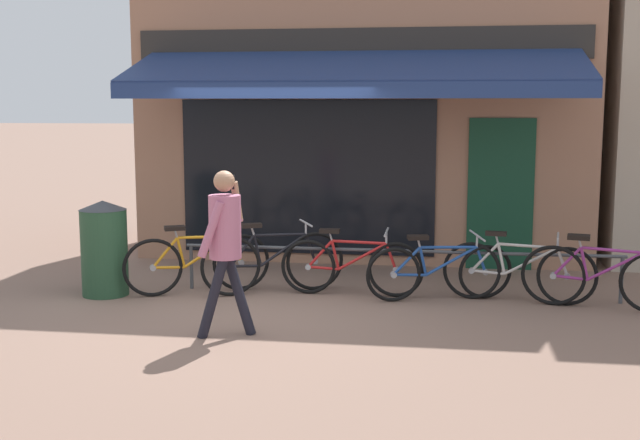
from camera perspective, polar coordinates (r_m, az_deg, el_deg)
The scene contains 11 objects.
ground_plane at distance 8.97m, azimuth -4.93°, elevation -6.58°, with size 160.00×160.00×0.00m, color #846656.
shop_front at distance 12.81m, azimuth 3.44°, elevation 10.29°, with size 6.61×4.57×5.50m.
bike_rack_rail at distance 9.65m, azimuth 5.59°, elevation -2.52°, with size 5.25×0.04×0.57m.
bicycle_orange at distance 9.83m, azimuth -8.72°, elevation -3.03°, with size 1.64×0.89×0.86m.
bicycle_black at distance 9.76m, azimuth -3.36°, elevation -2.96°, with size 1.64×0.82×0.87m.
bicycle_red at distance 9.64m, azimuth 2.23°, elevation -3.28°, with size 1.73×0.52×0.81m.
bicycle_blue at distance 9.49m, azimuth 8.48°, elevation -3.60°, with size 1.72×0.64×0.80m.
bicycle_silver at distance 9.60m, azimuth 13.92°, elevation -3.54°, with size 1.75×0.52×0.82m.
bicycle_purple at distance 9.47m, azimuth 19.42°, elevation -3.84°, with size 1.77×0.69×0.89m.
pedestrian_adult at distance 7.90m, azimuth -6.77°, elevation -1.01°, with size 0.56×0.54×1.67m.
litter_bin at distance 9.98m, azimuth -15.10°, elevation -1.92°, with size 0.56×0.56×1.15m.
Camera 1 is at (2.03, -8.43, 2.30)m, focal length 45.00 mm.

